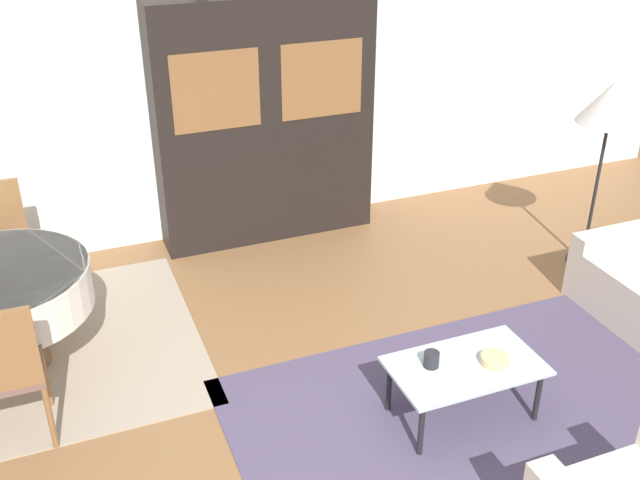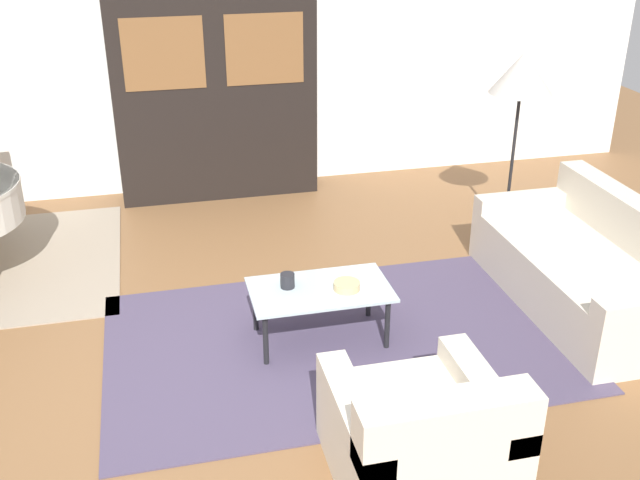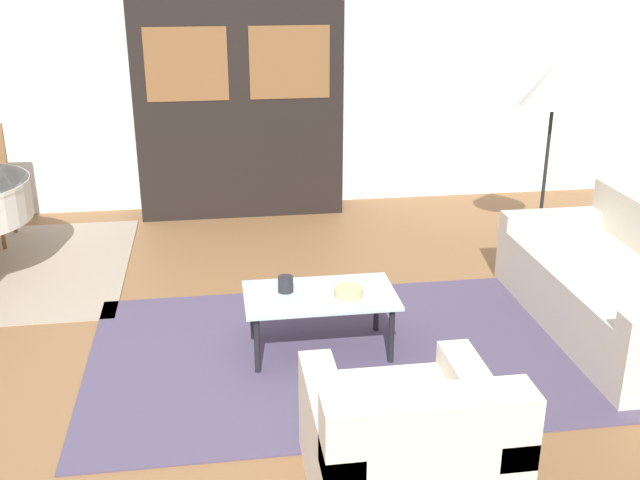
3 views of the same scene
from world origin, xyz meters
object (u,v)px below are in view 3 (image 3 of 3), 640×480
Objects in this scene: couch at (624,290)px; coffee_table at (320,300)px; armchair at (407,448)px; cup at (286,284)px; display_cabinet at (239,102)px; bowl at (349,292)px; floor_lamp at (555,88)px.

coffee_table is at bearing 90.64° from couch.
armchair is 8.87× the size of cup.
couch reaches higher than cup.
bowl is (0.51, -2.90, -0.65)m from display_cabinet.
cup is at bearing 162.30° from bowl.
couch is 1.87m from bowl.
cup is at bearing -87.19° from display_cabinet.
floor_lamp reaches higher than couch.
armchair is at bearing -82.96° from display_cabinet.
couch is at bearing -49.96° from display_cabinet.
armchair is at bearing -89.27° from bowl.
display_cabinet reaches higher than floor_lamp.
floor_lamp reaches higher than cup.
cup is (0.14, -2.78, -0.62)m from display_cabinet.
armchair is 5.03× the size of bowl.
armchair is 0.55× the size of floor_lamp.
display_cabinet is at bearing 96.84° from coffee_table.
couch is 18.86× the size of cup.
display_cabinet is at bearing 99.96° from bowl.
floor_lamp is (2.01, 1.32, 1.03)m from coffee_table.
display_cabinet is at bearing 147.05° from floor_lamp.
armchair is at bearing -123.67° from floor_lamp.
display_cabinet is (-0.34, 2.84, 0.72)m from coffee_table.
cup is 0.57× the size of bowl.
floor_lamp is 2.71m from cup.
bowl is at bearing 92.36° from couch.
couch is at bearing 2.36° from bowl.
couch is 2.34m from armchair.
armchair reaches higher than coffee_table.
floor_lamp reaches higher than bowl.
cup is at bearing 88.92° from couch.
couch is 10.69× the size of bowl.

